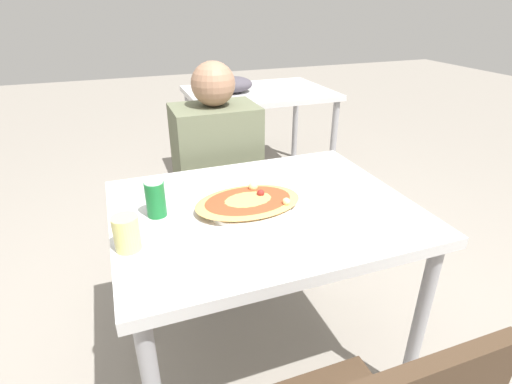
# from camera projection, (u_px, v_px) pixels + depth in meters

# --- Properties ---
(ground_plane) EXTENTS (14.00, 14.00, 0.00)m
(ground_plane) POSITION_uv_depth(u_px,v_px,m) (262.00, 357.00, 1.75)
(ground_plane) COLOR gray
(dining_table) EXTENTS (1.04, 0.82, 0.75)m
(dining_table) POSITION_uv_depth(u_px,v_px,m) (263.00, 227.00, 1.45)
(dining_table) COLOR silver
(dining_table) RESTS_ON ground_plane
(chair_far_seated) EXTENTS (0.40, 0.40, 0.93)m
(chair_far_seated) POSITION_uv_depth(u_px,v_px,m) (214.00, 183.00, 2.15)
(chair_far_seated) COLOR #3F2D1E
(chair_far_seated) RESTS_ON ground_plane
(person_seated) EXTENTS (0.40, 0.30, 1.16)m
(person_seated) POSITION_uv_depth(u_px,v_px,m) (218.00, 160.00, 1.97)
(person_seated) COLOR #2D2D38
(person_seated) RESTS_ON ground_plane
(pizza_main) EXTENTS (0.39, 0.30, 0.06)m
(pizza_main) POSITION_uv_depth(u_px,v_px,m) (248.00, 203.00, 1.40)
(pizza_main) COLOR white
(pizza_main) RESTS_ON dining_table
(soda_can) EXTENTS (0.07, 0.07, 0.12)m
(soda_can) POSITION_uv_depth(u_px,v_px,m) (156.00, 199.00, 1.33)
(soda_can) COLOR #197233
(soda_can) RESTS_ON dining_table
(drink_glass) EXTENTS (0.08, 0.08, 0.11)m
(drink_glass) POSITION_uv_depth(u_px,v_px,m) (127.00, 233.00, 1.16)
(drink_glass) COLOR #E0DB7F
(drink_glass) RESTS_ON dining_table
(background_table) EXTENTS (1.10, 0.80, 0.87)m
(background_table) POSITION_uv_depth(u_px,v_px,m) (254.00, 98.00, 3.14)
(background_table) COLOR silver
(background_table) RESTS_ON ground_plane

